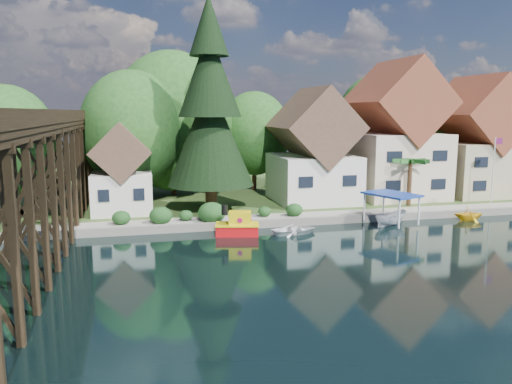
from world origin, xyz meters
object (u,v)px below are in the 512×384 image
(trestle_bridge, at_px, (38,171))
(palm_tree, at_px, (410,162))
(house_right, at_px, (475,144))
(tugboat, at_px, (238,226))
(house_center, at_px, (395,139))
(shed, at_px, (122,174))
(conifer, at_px, (210,109))
(boat_white_a, at_px, (295,229))
(house_left, at_px, (313,154))
(boat_yellow, at_px, (469,213))
(boat_canopy, at_px, (391,212))
(flagpole, at_px, (495,165))

(trestle_bridge, xyz_separation_m, palm_tree, (30.90, 6.38, -0.80))
(house_right, height_order, tugboat, house_right)
(house_center, bearing_deg, trestle_bridge, -160.51)
(shed, distance_m, conifer, 9.48)
(house_right, distance_m, boat_white_a, 25.95)
(house_center, height_order, conifer, conifer)
(trestle_bridge, relative_size, house_left, 4.01)
(tugboat, xyz_separation_m, boat_yellow, (20.20, 0.49, -0.03))
(conifer, bearing_deg, house_left, 13.38)
(house_left, relative_size, shed, 1.40)
(house_center, distance_m, shed, 27.20)
(trestle_bridge, distance_m, conifer, 15.67)
(trestle_bridge, bearing_deg, shed, 61.81)
(house_right, distance_m, shed, 36.08)
(trestle_bridge, relative_size, shed, 5.63)
(trestle_bridge, bearing_deg, boat_white_a, 1.19)
(palm_tree, distance_m, tugboat, 18.58)
(boat_white_a, distance_m, boat_yellow, 15.91)
(house_left, height_order, tugboat, house_left)
(palm_tree, relative_size, boat_canopy, 0.95)
(boat_canopy, bearing_deg, conifer, 152.06)
(flagpole, bearing_deg, boat_yellow, -149.64)
(house_right, xyz_separation_m, tugboat, (-27.45, -9.87, -5.07))
(tugboat, relative_size, boat_yellow, 1.40)
(trestle_bridge, distance_m, flagpole, 38.11)
(house_center, relative_size, shed, 1.77)
(shed, height_order, boat_canopy, shed)
(tugboat, bearing_deg, boat_white_a, -7.73)
(tugboat, bearing_deg, conifer, 97.12)
(boat_canopy, bearing_deg, boat_yellow, 2.40)
(conifer, bearing_deg, shed, 172.77)
(house_left, height_order, house_center, house_center)
(conifer, height_order, boat_white_a, conifer)
(house_right, bearing_deg, conifer, -175.03)
(house_left, distance_m, house_right, 18.01)
(shed, bearing_deg, tugboat, -44.39)
(house_right, relative_size, boat_white_a, 3.51)
(shed, xyz_separation_m, flagpole, (32.90, -5.44, 0.60))
(trestle_bridge, height_order, flagpole, trestle_bridge)
(boat_canopy, bearing_deg, tugboat, -179.19)
(house_left, bearing_deg, house_right, 0.00)
(house_right, distance_m, conifer, 28.71)
(house_right, bearing_deg, flagpole, -114.07)
(house_left, height_order, boat_yellow, house_left)
(shed, distance_m, boat_white_a, 16.06)
(trestle_bridge, relative_size, boat_white_a, 12.44)
(house_left, xyz_separation_m, boat_yellow, (10.75, -9.38, -4.47))
(conifer, distance_m, boat_yellow, 23.87)
(trestle_bridge, bearing_deg, conifer, 33.51)
(house_right, relative_size, boat_yellow, 4.89)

